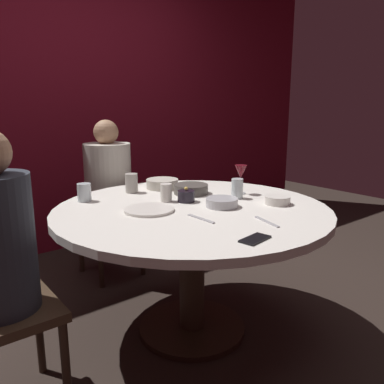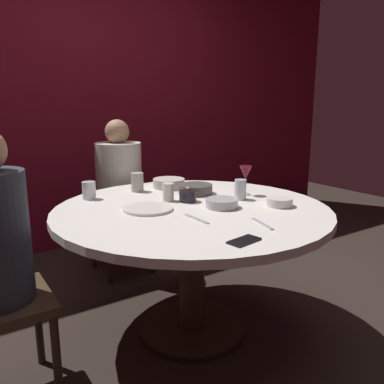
{
  "view_description": "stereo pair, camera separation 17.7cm",
  "coord_description": "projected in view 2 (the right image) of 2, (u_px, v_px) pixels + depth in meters",
  "views": [
    {
      "loc": [
        -1.25,
        -1.57,
        1.27
      ],
      "look_at": [
        0.0,
        0.0,
        0.81
      ],
      "focal_mm": 36.44,
      "sensor_mm": 36.0,
      "label": 1
    },
    {
      "loc": [
        -1.11,
        -1.68,
        1.27
      ],
      "look_at": [
        0.0,
        0.0,
        0.81
      ],
      "focal_mm": 36.44,
      "sensor_mm": 36.0,
      "label": 2
    }
  ],
  "objects": [
    {
      "name": "ground_plane",
      "position": [
        192.0,
        329.0,
        2.24
      ],
      "size": [
        8.0,
        8.0,
        0.0
      ],
      "primitive_type": "plane",
      "color": "#2D231E"
    },
    {
      "name": "back_wall",
      "position": [
        80.0,
        100.0,
        3.4
      ],
      "size": [
        6.0,
        0.1,
        2.6
      ],
      "primitive_type": "cube",
      "color": "maroon",
      "rests_on": "ground"
    },
    {
      "name": "dining_table",
      "position": [
        192.0,
        230.0,
        2.11
      ],
      "size": [
        1.46,
        1.46,
        0.73
      ],
      "color": "silver",
      "rests_on": "ground"
    },
    {
      "name": "seated_diner_back",
      "position": [
        119.0,
        180.0,
        2.88
      ],
      "size": [
        0.4,
        0.4,
        1.16
      ],
      "rotation": [
        0.0,
        0.0,
        4.71
      ],
      "color": "#3F2D1E",
      "rests_on": "ground"
    },
    {
      "name": "candle_holder",
      "position": [
        188.0,
        196.0,
        2.18
      ],
      "size": [
        0.1,
        0.1,
        0.09
      ],
      "color": "black",
      "rests_on": "dining_table"
    },
    {
      "name": "wine_glass",
      "position": [
        246.0,
        174.0,
        2.32
      ],
      "size": [
        0.08,
        0.08,
        0.18
      ],
      "color": "silver",
      "rests_on": "dining_table"
    },
    {
      "name": "dinner_plate",
      "position": [
        148.0,
        209.0,
        2.01
      ],
      "size": [
        0.26,
        0.26,
        0.01
      ],
      "primitive_type": "cylinder",
      "color": "silver",
      "rests_on": "dining_table"
    },
    {
      "name": "cell_phone",
      "position": [
        244.0,
        241.0,
        1.55
      ],
      "size": [
        0.15,
        0.09,
        0.01
      ],
      "primitive_type": "cube",
      "rotation": [
        0.0,
        0.0,
        4.88
      ],
      "color": "black",
      "rests_on": "dining_table"
    },
    {
      "name": "bowl_serving_large",
      "position": [
        222.0,
        203.0,
        2.06
      ],
      "size": [
        0.17,
        0.17,
        0.05
      ],
      "primitive_type": "cylinder",
      "color": "#B7B7BC",
      "rests_on": "dining_table"
    },
    {
      "name": "bowl_salad_center",
      "position": [
        195.0,
        189.0,
        2.37
      ],
      "size": [
        0.21,
        0.21,
        0.06
      ],
      "primitive_type": "cylinder",
      "color": "#4C4742",
      "rests_on": "dining_table"
    },
    {
      "name": "bowl_small_white",
      "position": [
        280.0,
        202.0,
        2.09
      ],
      "size": [
        0.14,
        0.14,
        0.05
      ],
      "primitive_type": "cylinder",
      "color": "silver",
      "rests_on": "dining_table"
    },
    {
      "name": "bowl_sauce_side",
      "position": [
        169.0,
        183.0,
        2.54
      ],
      "size": [
        0.21,
        0.21,
        0.06
      ],
      "primitive_type": "cylinder",
      "color": "beige",
      "rests_on": "dining_table"
    },
    {
      "name": "cup_near_candle",
      "position": [
        89.0,
        190.0,
        2.24
      ],
      "size": [
        0.08,
        0.08,
        0.1
      ],
      "primitive_type": "cylinder",
      "color": "silver",
      "rests_on": "dining_table"
    },
    {
      "name": "cup_by_left_diner",
      "position": [
        137.0,
        182.0,
        2.43
      ],
      "size": [
        0.08,
        0.08,
        0.12
      ],
      "primitive_type": "cylinder",
      "color": "#B2ADA3",
      "rests_on": "dining_table"
    },
    {
      "name": "cup_by_right_diner",
      "position": [
        168.0,
        192.0,
        2.19
      ],
      "size": [
        0.06,
        0.06,
        0.1
      ],
      "primitive_type": "cylinder",
      "color": "silver",
      "rests_on": "dining_table"
    },
    {
      "name": "cup_center_front",
      "position": [
        240.0,
        189.0,
        2.23
      ],
      "size": [
        0.07,
        0.07,
        0.12
      ],
      "primitive_type": "cylinder",
      "color": "silver",
      "rests_on": "dining_table"
    },
    {
      "name": "fork_near_plate",
      "position": [
        262.0,
        224.0,
        1.77
      ],
      "size": [
        0.06,
        0.18,
        0.01
      ],
      "primitive_type": "cube",
      "rotation": [
        0.0,
        0.0,
        -0.24
      ],
      "color": "#B7B7BC",
      "rests_on": "dining_table"
    },
    {
      "name": "knife_near_plate",
      "position": [
        197.0,
        219.0,
        1.85
      ],
      "size": [
        0.02,
        0.18,
        0.01
      ],
      "primitive_type": "cube",
      "rotation": [
        0.0,
        0.0,
        0.03
      ],
      "color": "#B7B7BC",
      "rests_on": "dining_table"
    }
  ]
}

